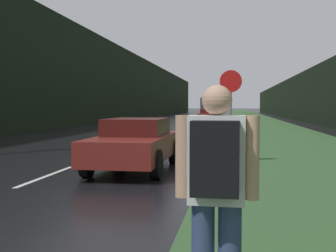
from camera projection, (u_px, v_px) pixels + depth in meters
grass_verge at (258, 123)px, 40.04m from camera, size 6.00×240.00×0.02m
lane_stripe_b at (47, 176)px, 9.86m from camera, size 0.12×3.00×0.01m
lane_stripe_c at (124, 147)px, 16.77m from camera, size 0.12×3.00×0.01m
lane_stripe_d at (156, 135)px, 23.68m from camera, size 0.12×3.00×0.01m
treeline_far_side at (120, 85)px, 52.20m from camera, size 2.00×140.00×8.55m
treeline_near_side at (306, 97)px, 48.86m from camera, size 2.00×140.00×5.35m
stop_sign at (231, 108)px, 11.71m from camera, size 0.62×0.07×2.63m
hitchhiker_with_backpack at (216, 188)px, 3.11m from camera, size 0.62×0.42×1.79m
car_passing_near at (135, 143)px, 10.87m from camera, size 1.82×4.37×1.31m
car_passing_far at (208, 115)px, 42.44m from camera, size 1.95×4.26×1.36m
delivery_truck at (207, 105)px, 96.88m from camera, size 2.63×7.27×3.53m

